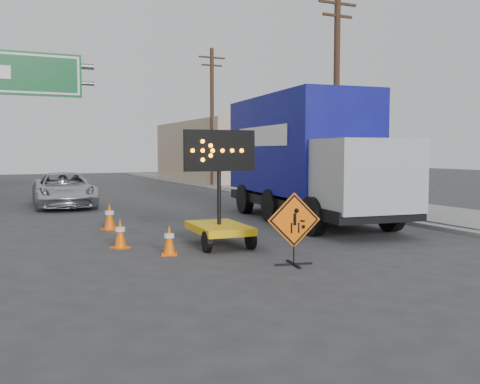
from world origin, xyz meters
TOP-DOWN VIEW (x-y plane):
  - ground at (0.00, 0.00)m, footprint 100.00×100.00m
  - curb_right at (7.20, 15.00)m, footprint 0.40×60.00m
  - sidewalk_right at (9.50, 15.00)m, footprint 4.00×60.00m
  - building_right_far at (13.00, 30.00)m, footprint 10.00×14.00m
  - highway_gantry at (-4.43, 17.96)m, footprint 6.18×0.38m
  - utility_pole_near at (8.00, 10.00)m, footprint 1.80×0.26m
  - utility_pole_far at (8.00, 24.00)m, footprint 1.80×0.26m
  - construction_sign at (0.62, 0.80)m, footprint 1.13×0.80m
  - arrow_board at (0.06, 3.50)m, footprint 1.82×2.08m
  - pickup_truck at (-2.35, 14.93)m, footprint 2.61×5.33m
  - box_truck at (4.59, 6.80)m, footprint 3.52×9.14m
  - cone_a at (-1.41, 2.92)m, footprint 0.44×0.44m
  - cone_b at (-2.24, 4.23)m, footprint 0.49×0.49m
  - cone_c at (-1.89, 7.42)m, footprint 0.52×0.52m

SIDE VIEW (x-z plane):
  - ground at x=0.00m, z-range 0.00..0.00m
  - curb_right at x=7.20m, z-range 0.00..0.12m
  - sidewalk_right at x=9.50m, z-range 0.00..0.15m
  - cone_a at x=-1.41m, z-range 0.00..0.69m
  - cone_b at x=-2.24m, z-range 0.00..0.73m
  - cone_c at x=-1.89m, z-range 0.00..0.81m
  - arrow_board at x=0.06m, z-range -0.79..2.09m
  - pickup_truck at x=-2.35m, z-range 0.00..1.46m
  - construction_sign at x=0.62m, z-range 0.05..1.56m
  - box_truck at x=4.59m, z-range -0.20..4.04m
  - building_right_far at x=13.00m, z-range 0.00..4.60m
  - utility_pole_near at x=8.00m, z-range 0.18..9.18m
  - utility_pole_far at x=8.00m, z-range 0.18..9.18m
  - highway_gantry at x=-4.43m, z-range 1.62..8.52m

